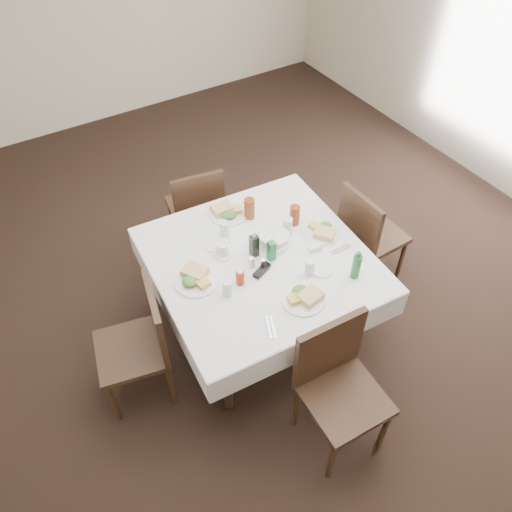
{
  "coord_description": "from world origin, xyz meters",
  "views": [
    {
      "loc": [
        -1.33,
        -2.23,
        3.27
      ],
      "look_at": [
        -0.08,
        -0.19,
        0.8
      ],
      "focal_mm": 35.0,
      "sensor_mm": 36.0,
      "label": 1
    }
  ],
  "objects_px": {
    "water_s": "(310,267)",
    "chair_north": "(197,206)",
    "dining_table": "(260,265)",
    "bread_basket": "(274,238)",
    "oil_cruet_dark": "(254,245)",
    "oil_cruet_green": "(271,250)",
    "coffee_mug": "(223,249)",
    "water_w": "(227,288)",
    "chair_east": "(366,232)",
    "green_bottle": "(356,266)",
    "water_n": "(225,229)",
    "water_e": "(288,226)",
    "chair_west": "(143,339)",
    "chair_south": "(337,379)",
    "ketchup_bottle": "(240,277)"
  },
  "relations": [
    {
      "from": "water_n",
      "to": "water_e",
      "type": "relative_size",
      "value": 0.95
    },
    {
      "from": "water_e",
      "to": "coffee_mug",
      "type": "distance_m",
      "value": 0.51
    },
    {
      "from": "oil_cruet_green",
      "to": "green_bottle",
      "type": "relative_size",
      "value": 0.9
    },
    {
      "from": "dining_table",
      "to": "chair_west",
      "type": "xyz_separation_m",
      "value": [
        -0.93,
        -0.05,
        -0.14
      ]
    },
    {
      "from": "water_n",
      "to": "water_w",
      "type": "distance_m",
      "value": 0.56
    },
    {
      "from": "dining_table",
      "to": "chair_north",
      "type": "bearing_deg",
      "value": 90.58
    },
    {
      "from": "coffee_mug",
      "to": "water_e",
      "type": "bearing_deg",
      "value": -5.71
    },
    {
      "from": "water_w",
      "to": "bread_basket",
      "type": "distance_m",
      "value": 0.57
    },
    {
      "from": "water_e",
      "to": "water_w",
      "type": "distance_m",
      "value": 0.72
    },
    {
      "from": "dining_table",
      "to": "chair_north",
      "type": "relative_size",
      "value": 1.71
    },
    {
      "from": "water_n",
      "to": "oil_cruet_green",
      "type": "relative_size",
      "value": 0.61
    },
    {
      "from": "dining_table",
      "to": "bread_basket",
      "type": "bearing_deg",
      "value": 27.26
    },
    {
      "from": "water_w",
      "to": "ketchup_bottle",
      "type": "distance_m",
      "value": 0.12
    },
    {
      "from": "ketchup_bottle",
      "to": "oil_cruet_dark",
      "type": "bearing_deg",
      "value": 39.19
    },
    {
      "from": "water_w",
      "to": "coffee_mug",
      "type": "xyz_separation_m",
      "value": [
        0.15,
        0.33,
        -0.01
      ]
    },
    {
      "from": "water_n",
      "to": "water_e",
      "type": "bearing_deg",
      "value": -27.69
    },
    {
      "from": "water_s",
      "to": "chair_north",
      "type": "bearing_deg",
      "value": 99.49
    },
    {
      "from": "water_e",
      "to": "water_n",
      "type": "bearing_deg",
      "value": 152.31
    },
    {
      "from": "chair_north",
      "to": "water_n",
      "type": "relative_size",
      "value": 7.38
    },
    {
      "from": "chair_west",
      "to": "green_bottle",
      "type": "height_order",
      "value": "green_bottle"
    },
    {
      "from": "chair_east",
      "to": "water_s",
      "type": "height_order",
      "value": "chair_east"
    },
    {
      "from": "chair_south",
      "to": "chair_east",
      "type": "height_order",
      "value": "chair_south"
    },
    {
      "from": "water_s",
      "to": "coffee_mug",
      "type": "distance_m",
      "value": 0.62
    },
    {
      "from": "chair_west",
      "to": "dining_table",
      "type": "bearing_deg",
      "value": 2.98
    },
    {
      "from": "oil_cruet_dark",
      "to": "oil_cruet_green",
      "type": "relative_size",
      "value": 1.09
    },
    {
      "from": "chair_west",
      "to": "water_w",
      "type": "bearing_deg",
      "value": -11.2
    },
    {
      "from": "water_n",
      "to": "water_e",
      "type": "distance_m",
      "value": 0.46
    },
    {
      "from": "water_s",
      "to": "ketchup_bottle",
      "type": "relative_size",
      "value": 0.99
    },
    {
      "from": "chair_south",
      "to": "oil_cruet_green",
      "type": "bearing_deg",
      "value": 83.46
    },
    {
      "from": "chair_north",
      "to": "chair_south",
      "type": "distance_m",
      "value": 1.95
    },
    {
      "from": "water_w",
      "to": "chair_north",
      "type": "bearing_deg",
      "value": 73.6
    },
    {
      "from": "chair_south",
      "to": "oil_cruet_green",
      "type": "relative_size",
      "value": 4.89
    },
    {
      "from": "coffee_mug",
      "to": "green_bottle",
      "type": "relative_size",
      "value": 0.66
    },
    {
      "from": "oil_cruet_dark",
      "to": "ketchup_bottle",
      "type": "height_order",
      "value": "oil_cruet_dark"
    },
    {
      "from": "chair_west",
      "to": "water_w",
      "type": "distance_m",
      "value": 0.65
    },
    {
      "from": "coffee_mug",
      "to": "green_bottle",
      "type": "distance_m",
      "value": 0.92
    },
    {
      "from": "ketchup_bottle",
      "to": "chair_north",
      "type": "bearing_deg",
      "value": 78.73
    },
    {
      "from": "coffee_mug",
      "to": "ketchup_bottle",
      "type": "bearing_deg",
      "value": -96.13
    },
    {
      "from": "chair_north",
      "to": "coffee_mug",
      "type": "relative_size",
      "value": 6.06
    },
    {
      "from": "chair_west",
      "to": "ketchup_bottle",
      "type": "relative_size",
      "value": 7.68
    },
    {
      "from": "chair_south",
      "to": "coffee_mug",
      "type": "bearing_deg",
      "value": 98.14
    },
    {
      "from": "water_s",
      "to": "green_bottle",
      "type": "xyz_separation_m",
      "value": [
        0.25,
        -0.18,
        0.04
      ]
    },
    {
      "from": "water_w",
      "to": "oil_cruet_dark",
      "type": "distance_m",
      "value": 0.4
    },
    {
      "from": "chair_south",
      "to": "oil_cruet_green",
      "type": "height_order",
      "value": "chair_south"
    },
    {
      "from": "chair_west",
      "to": "chair_east",
      "type": "bearing_deg",
      "value": 1.04
    },
    {
      "from": "chair_north",
      "to": "water_w",
      "type": "distance_m",
      "value": 1.25
    },
    {
      "from": "chair_north",
      "to": "bread_basket",
      "type": "distance_m",
      "value": 0.97
    },
    {
      "from": "oil_cruet_green",
      "to": "coffee_mug",
      "type": "relative_size",
      "value": 1.36
    },
    {
      "from": "chair_south",
      "to": "chair_east",
      "type": "bearing_deg",
      "value": 42.14
    },
    {
      "from": "water_s",
      "to": "coffee_mug",
      "type": "relative_size",
      "value": 0.83
    }
  ]
}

